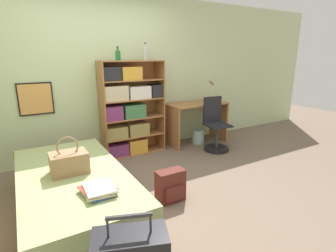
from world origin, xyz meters
The scene contains 13 objects.
ground_plane centered at (0.00, 0.00, 0.00)m, with size 14.00×14.00×0.00m, color #756051.
wall_back centered at (0.00, 1.61, 1.30)m, with size 10.00×0.09×2.60m.
bed centered at (-0.76, 0.02, 0.23)m, with size 1.04×2.05×0.47m.
handbag centered at (-0.78, 0.01, 0.59)m, with size 0.36×0.26×0.38m.
book_stack_on_bed centered at (-0.64, -0.55, 0.51)m, with size 0.31×0.32×0.07m.
bookcase centered at (0.42, 1.38, 0.76)m, with size 1.05×0.35×1.56m.
bottle_green centered at (0.27, 1.34, 1.64)m, with size 0.08×0.08×0.21m.
bottle_brown centered at (0.74, 1.36, 1.66)m, with size 0.06×0.06×0.28m.
desk centered at (1.75, 1.28, 0.53)m, with size 1.13×0.55×0.77m.
desk_lamp centered at (2.08, 1.27, 1.09)m, with size 0.20×0.15×0.47m.
desk_chair centered at (1.80, 0.79, 0.31)m, with size 0.43×0.43×0.94m.
backpack centered at (0.25, -0.28, 0.18)m, with size 0.33×0.19×0.37m.
waste_bin centered at (1.75, 1.23, 0.13)m, with size 0.23×0.23×0.26m.
Camera 1 is at (-1.15, -2.62, 1.63)m, focal length 28.00 mm.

